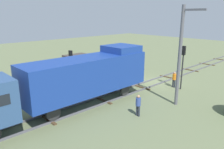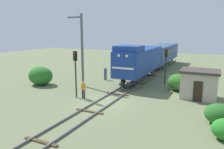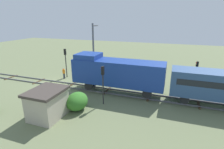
% 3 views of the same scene
% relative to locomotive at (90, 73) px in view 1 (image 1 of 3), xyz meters
% --- Properties ---
extents(ground_plane, '(96.94, 96.94, 0.00)m').
position_rel_locomotive_xyz_m(ground_plane, '(0.00, -9.38, -2.77)').
color(ground_plane, '#66704C').
extents(railway_track, '(2.40, 64.63, 0.16)m').
position_rel_locomotive_xyz_m(railway_track, '(0.00, -9.38, -2.70)').
color(railway_track, '#595960').
rests_on(railway_track, ground).
extents(locomotive, '(2.90, 11.60, 4.60)m').
position_rel_locomotive_xyz_m(locomotive, '(0.00, 0.00, 0.00)').
color(locomotive, navy).
rests_on(locomotive, railway_track).
extents(traffic_signal_near, '(0.32, 0.34, 4.50)m').
position_rel_locomotive_xyz_m(traffic_signal_near, '(-3.20, -9.30, 0.34)').
color(traffic_signal_near, '#262628').
rests_on(traffic_signal_near, ground).
extents(traffic_signal_mid, '(0.32, 0.34, 4.26)m').
position_rel_locomotive_xyz_m(traffic_signal_mid, '(3.40, -0.37, 0.19)').
color(traffic_signal_mid, '#262628').
rests_on(traffic_signal_mid, ground).
extents(worker_near_track, '(0.38, 0.38, 1.70)m').
position_rel_locomotive_xyz_m(worker_near_track, '(-2.40, -9.26, -1.78)').
color(worker_near_track, '#262B38').
rests_on(worker_near_track, ground).
extents(worker_by_signal, '(0.38, 0.38, 1.70)m').
position_rel_locomotive_xyz_m(worker_by_signal, '(-4.20, -1.24, -1.78)').
color(worker_by_signal, '#262B38').
rests_on(worker_by_signal, ground).
extents(catenary_mast, '(1.94, 0.28, 8.24)m').
position_rel_locomotive_xyz_m(catenary_mast, '(-5.06, -5.35, 1.60)').
color(catenary_mast, '#595960').
rests_on(catenary_mast, ground).
extents(relay_hut, '(3.50, 2.90, 2.74)m').
position_rel_locomotive_xyz_m(relay_hut, '(7.50, -4.28, -1.38)').
color(relay_hut, '#B2A893').
rests_on(relay_hut, ground).
extents(bush_mid, '(1.80, 1.47, 1.31)m').
position_rel_locomotive_xyz_m(bush_mid, '(9.71, -12.45, -2.12)').
color(bush_mid, '#267E26').
rests_on(bush_mid, ground).
extents(bush_far, '(2.00, 1.64, 1.46)m').
position_rel_locomotive_xyz_m(bush_far, '(9.30, -10.13, -2.05)').
color(bush_far, '#286426').
rests_on(bush_far, ground).
extents(bush_back, '(2.52, 2.06, 1.83)m').
position_rel_locomotive_xyz_m(bush_back, '(5.38, -2.41, -1.86)').
color(bush_back, '#337126').
rests_on(bush_back, ground).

